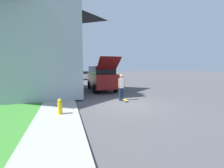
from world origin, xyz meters
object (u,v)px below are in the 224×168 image
object	(u,v)px
lawn_tree_near	(47,34)
fire_hydrant	(60,107)
skateboarder	(121,86)
car_down_street	(86,75)
skateboard	(125,100)
suv_parked	(101,77)

from	to	relation	value
lawn_tree_near	fire_hydrant	bearing A→B (deg)	-80.28
skateboarder	fire_hydrant	world-z (taller)	skateboarder
lawn_tree_near	car_down_street	size ratio (longest dim) A/B	1.52
skateboard	fire_hydrant	distance (m)	4.25
car_down_street	fire_hydrant	bearing A→B (deg)	-100.72
lawn_tree_near	fire_hydrant	size ratio (longest dim) A/B	9.07
skateboarder	skateboard	world-z (taller)	skateboarder
lawn_tree_near	skateboard	world-z (taller)	lawn_tree_near
skateboarder	car_down_street	bearing A→B (deg)	89.76
car_down_street	skateboarder	xyz separation A→B (m)	(-0.07, -17.64, 0.27)
lawn_tree_near	suv_parked	size ratio (longest dim) A/B	1.12
lawn_tree_near	skateboarder	distance (m)	6.43
lawn_tree_near	suv_parked	world-z (taller)	lawn_tree_near
car_down_street	lawn_tree_near	bearing A→B (deg)	-107.31
suv_parked	fire_hydrant	world-z (taller)	suv_parked
suv_parked	car_down_street	bearing A→B (deg)	88.72
skateboard	fire_hydrant	xyz separation A→B (m)	(-3.80, -1.85, 0.35)
suv_parked	fire_hydrant	size ratio (longest dim) A/B	8.12
car_down_street	skateboarder	size ratio (longest dim) A/B	2.41
car_down_street	fire_hydrant	size ratio (longest dim) A/B	5.95
suv_parked	car_down_street	distance (m)	13.04
lawn_tree_near	car_down_street	bearing A→B (deg)	72.69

